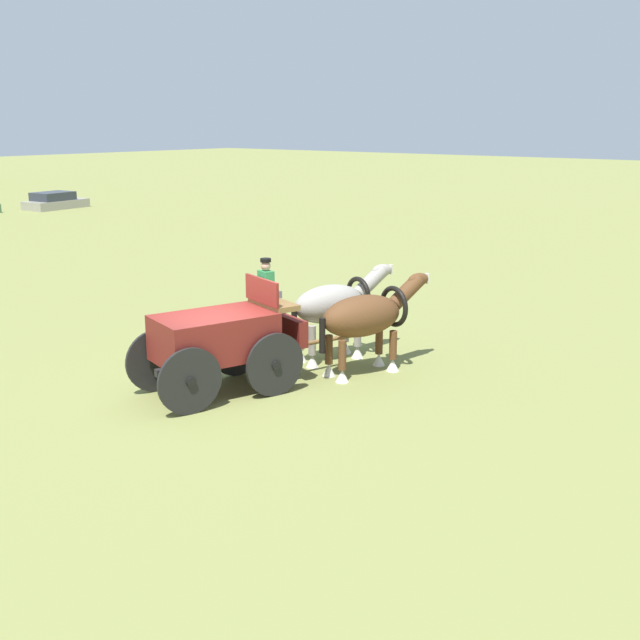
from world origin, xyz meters
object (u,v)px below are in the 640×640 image
draft_horse_near (334,305)px  parked_vehicle_g (55,201)px  show_wagon (221,338)px  draft_horse_off (366,317)px

draft_horse_near → parked_vehicle_g: (15.53, 35.51, -0.88)m
show_wagon → draft_horse_off: size_ratio=1.81×
show_wagon → parked_vehicle_g: size_ratio=1.29×
parked_vehicle_g → show_wagon: bearing=-118.4°
draft_horse_off → show_wagon: bearing=152.0°
show_wagon → draft_horse_off: 3.49m
draft_horse_near → draft_horse_off: bearing=-107.4°
show_wagon → draft_horse_near: (3.46, -0.40, 0.15)m
draft_horse_near → draft_horse_off: (-0.39, -1.24, -0.02)m
draft_horse_near → draft_horse_off: 1.30m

